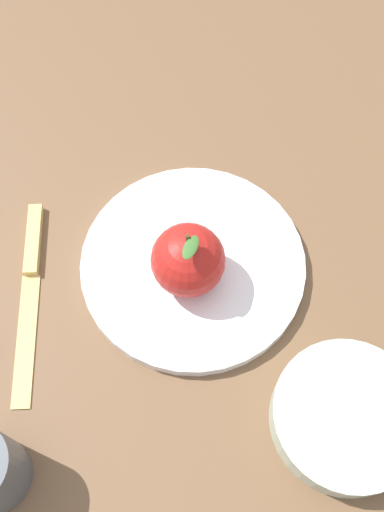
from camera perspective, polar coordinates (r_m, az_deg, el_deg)
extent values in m
plane|color=brown|center=(0.61, -2.77, -1.79)|extent=(2.40, 2.40, 0.00)
cylinder|color=white|center=(0.61, 0.00, -0.53)|extent=(0.23, 0.23, 0.01)
torus|color=white|center=(0.61, 0.00, -0.40)|extent=(0.23, 0.23, 0.01)
sphere|color=#B21E19|center=(0.56, -0.38, -0.40)|extent=(0.07, 0.07, 0.07)
cylinder|color=#4C3319|center=(0.53, -0.40, 1.53)|extent=(0.00, 0.00, 0.02)
ellipsoid|color=#386628|center=(0.52, -0.13, 0.83)|extent=(0.03, 0.02, 0.00)
cylinder|color=#B2C6B2|center=(0.57, 14.41, -14.53)|extent=(0.13, 0.13, 0.03)
torus|color=#B2C6B2|center=(0.56, 14.69, -14.28)|extent=(0.13, 0.13, 0.01)
cylinder|color=#8E9F8E|center=(0.56, 14.64, -14.32)|extent=(0.11, 0.11, 0.01)
cube|color=#D8B766|center=(0.61, -15.47, -7.59)|extent=(0.14, 0.05, 0.00)
cube|color=#D8B766|center=(0.65, -14.81, 1.53)|extent=(0.08, 0.03, 0.01)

